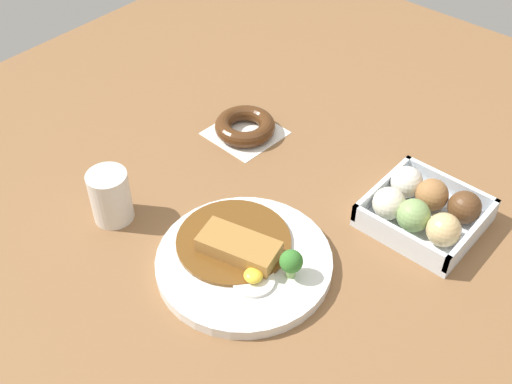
# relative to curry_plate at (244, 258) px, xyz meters

# --- Properties ---
(ground_plane) EXTENTS (1.60, 1.60, 0.00)m
(ground_plane) POSITION_rel_curry_plate_xyz_m (-0.03, -0.10, -0.01)
(ground_plane) COLOR brown
(curry_plate) EXTENTS (0.26, 0.26, 0.06)m
(curry_plate) POSITION_rel_curry_plate_xyz_m (0.00, 0.00, 0.00)
(curry_plate) COLOR white
(curry_plate) RESTS_ON ground_plane
(donut_box) EXTENTS (0.17, 0.16, 0.06)m
(donut_box) POSITION_rel_curry_plate_xyz_m (-0.15, -0.25, 0.01)
(donut_box) COLOR silver
(donut_box) RESTS_ON ground_plane
(chocolate_ring_donut) EXTENTS (0.13, 0.13, 0.03)m
(chocolate_ring_donut) POSITION_rel_curry_plate_xyz_m (0.21, -0.24, 0.00)
(chocolate_ring_donut) COLOR white
(chocolate_ring_donut) RESTS_ON ground_plane
(coffee_mug) EXTENTS (0.06, 0.06, 0.09)m
(coffee_mug) POSITION_rel_curry_plate_xyz_m (0.22, 0.06, 0.03)
(coffee_mug) COLOR silver
(coffee_mug) RESTS_ON ground_plane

